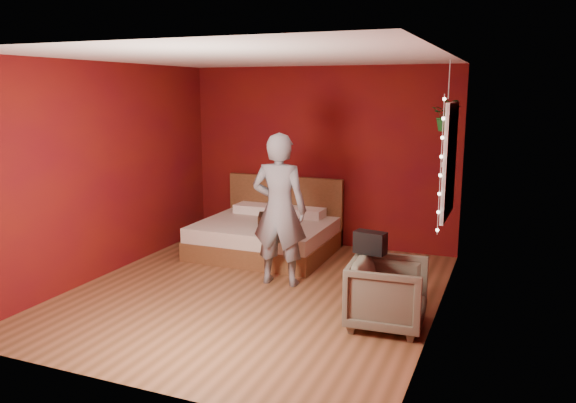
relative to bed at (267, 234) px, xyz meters
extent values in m
plane|color=brown|center=(0.53, -1.51, -0.26)|extent=(4.50, 4.50, 0.00)
cube|color=#67140A|center=(0.53, 0.75, 1.04)|extent=(4.00, 0.02, 2.60)
cube|color=#67140A|center=(0.53, -3.77, 1.04)|extent=(4.00, 0.02, 2.60)
cube|color=#67140A|center=(-1.48, -1.51, 1.04)|extent=(0.02, 4.50, 2.60)
cube|color=#67140A|center=(2.54, -1.51, 1.04)|extent=(0.02, 4.50, 2.60)
cube|color=white|center=(0.53, -1.51, 2.35)|extent=(4.00, 4.50, 0.02)
cube|color=white|center=(2.50, -0.61, 1.24)|extent=(0.04, 0.97, 1.27)
cube|color=black|center=(2.49, -0.61, 1.24)|extent=(0.02, 0.85, 1.15)
cube|color=white|center=(2.48, -0.61, 1.24)|extent=(0.03, 0.05, 1.15)
cube|color=white|center=(2.48, -0.61, 1.24)|extent=(0.03, 0.85, 0.05)
cylinder|color=silver|center=(2.47, -1.14, 1.24)|extent=(0.01, 0.01, 1.45)
sphere|color=#FFF2CC|center=(2.47, -1.14, 0.57)|extent=(0.04, 0.04, 0.04)
sphere|color=#FFF2CC|center=(2.47, -1.14, 0.76)|extent=(0.04, 0.04, 0.04)
sphere|color=#FFF2CC|center=(2.47, -1.14, 0.95)|extent=(0.04, 0.04, 0.04)
sphere|color=#FFF2CC|center=(2.47, -1.14, 1.14)|extent=(0.04, 0.04, 0.04)
sphere|color=#FFF2CC|center=(2.47, -1.14, 1.34)|extent=(0.04, 0.04, 0.04)
sphere|color=#FFF2CC|center=(2.47, -1.14, 1.53)|extent=(0.04, 0.04, 0.04)
sphere|color=#FFF2CC|center=(2.47, -1.14, 1.72)|extent=(0.04, 0.04, 0.04)
sphere|color=#FFF2CC|center=(2.47, -1.14, 1.92)|extent=(0.04, 0.04, 0.04)
cube|color=brown|center=(0.00, -0.08, -0.13)|extent=(1.81, 1.54, 0.25)
cube|color=beige|center=(0.00, -0.08, 0.09)|extent=(1.78, 1.51, 0.20)
cube|color=brown|center=(0.00, 0.65, 0.24)|extent=(1.81, 0.07, 1.00)
cube|color=white|center=(-0.41, 0.43, 0.26)|extent=(0.54, 0.34, 0.13)
cube|color=white|center=(0.41, 0.43, 0.26)|extent=(0.54, 0.34, 0.13)
imported|color=slate|center=(0.67, -1.13, 0.64)|extent=(0.69, 0.49, 1.79)
imported|color=#5E5D4A|center=(2.13, -1.88, 0.07)|extent=(0.78, 0.76, 0.67)
cube|color=black|center=(1.90, -1.71, 0.52)|extent=(0.33, 0.20, 0.22)
cube|color=black|center=(0.17, -0.17, 0.27)|extent=(0.52, 0.52, 0.14)
cylinder|color=silver|center=(2.41, -0.29, 2.12)|extent=(0.01, 0.01, 0.44)
imported|color=#1A5B1E|center=(2.41, -0.29, 1.72)|extent=(0.36, 0.32, 0.37)
camera|label=1|loc=(3.18, -7.00, 2.01)|focal=35.00mm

